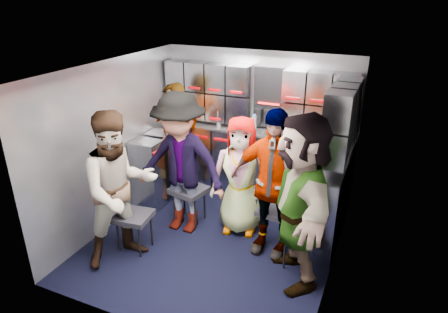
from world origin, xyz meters
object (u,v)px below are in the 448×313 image
at_px(attendant_arc_e, 300,201).
at_px(jump_seat_near_right, 300,237).
at_px(jump_seat_near_left, 134,218).
at_px(jump_seat_center, 245,195).
at_px(attendant_standing, 175,143).
at_px(attendant_arc_d, 273,184).
at_px(attendant_arc_b, 181,164).
at_px(attendant_arc_a, 120,189).
at_px(attendant_arc_c, 241,176).
at_px(jump_seat_mid_right, 275,213).
at_px(jump_seat_mid_left, 189,192).

bearing_deg(attendant_arc_e, jump_seat_near_right, 148.91).
xyz_separation_m(jump_seat_near_left, jump_seat_near_right, (1.85, 0.46, -0.04)).
xyz_separation_m(jump_seat_center, attendant_standing, (-1.17, 0.25, 0.45)).
relative_size(attendant_arc_d, attendant_arc_e, 0.95).
distance_m(jump_seat_center, attendant_arc_b, 0.95).
distance_m(jump_seat_near_left, attendant_arc_d, 1.65).
bearing_deg(attendant_standing, jump_seat_near_right, 7.32).
distance_m(jump_seat_near_left, attendant_arc_a, 0.50).
bearing_deg(jump_seat_near_right, jump_seat_near_left, -166.13).
xyz_separation_m(attendant_arc_c, attendant_arc_d, (0.48, -0.27, 0.12)).
xyz_separation_m(jump_seat_mid_right, attendant_arc_b, (-1.16, -0.18, 0.50)).
distance_m(attendant_standing, attendant_arc_d, 1.80).
bearing_deg(attendant_arc_e, attendant_arc_a, -107.22).
bearing_deg(attendant_arc_e, jump_seat_near_left, -112.59).
bearing_deg(jump_seat_center, attendant_arc_e, -42.40).
bearing_deg(jump_seat_near_right, attendant_arc_c, 153.51).
height_order(jump_seat_center, attendant_arc_b, attendant_arc_b).
bearing_deg(jump_seat_mid_right, attendant_arc_c, 169.41).
height_order(jump_seat_near_left, attendant_standing, attendant_standing).
relative_size(jump_seat_center, attendant_standing, 0.27).
height_order(jump_seat_near_left, jump_seat_center, jump_seat_near_left).
relative_size(jump_seat_near_left, jump_seat_near_right, 1.12).
xyz_separation_m(jump_seat_center, attendant_arc_d, (0.48, -0.45, 0.47)).
relative_size(jump_seat_mid_left, attendant_arc_b, 0.27).
xyz_separation_m(jump_seat_near_right, attendant_arc_e, (0.00, -0.18, 0.55)).
distance_m(jump_seat_mid_right, attendant_arc_b, 1.28).
distance_m(jump_seat_center, attendant_arc_e, 1.28).
distance_m(jump_seat_near_right, attendant_standing, 2.26).
relative_size(attendant_standing, attendant_arc_a, 0.97).
distance_m(jump_seat_near_left, attendant_arc_c, 1.37).
bearing_deg(jump_seat_near_left, attendant_arc_c, 42.21).
bearing_deg(attendant_arc_e, attendant_arc_c, -156.30).
bearing_deg(attendant_arc_e, jump_seat_center, -163.49).
bearing_deg(attendant_arc_a, jump_seat_center, -4.65).
bearing_deg(attendant_arc_b, attendant_arc_a, -111.44).
relative_size(jump_seat_near_left, jump_seat_mid_left, 0.95).
relative_size(jump_seat_near_left, jump_seat_center, 1.03).
bearing_deg(attendant_arc_b, jump_seat_near_left, -116.79).
bearing_deg(attendant_standing, attendant_arc_c, 10.11).
xyz_separation_m(attendant_standing, attendant_arc_e, (2.04, -1.04, 0.07)).
height_order(attendant_arc_d, attendant_arc_e, attendant_arc_e).
bearing_deg(jump_seat_center, attendant_arc_d, -42.90).
bearing_deg(attendant_arc_d, attendant_arc_e, -37.25).
height_order(attendant_arc_a, attendant_arc_d, attendant_arc_a).
relative_size(jump_seat_near_left, jump_seat_mid_right, 1.04).
distance_m(jump_seat_near_right, attendant_arc_c, 1.04).
bearing_deg(jump_seat_center, attendant_arc_c, -90.00).
bearing_deg(jump_seat_mid_right, jump_seat_near_right, -41.75).
relative_size(attendant_arc_a, attendant_arc_d, 1.01).
height_order(jump_seat_mid_right, attendant_arc_b, attendant_arc_b).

